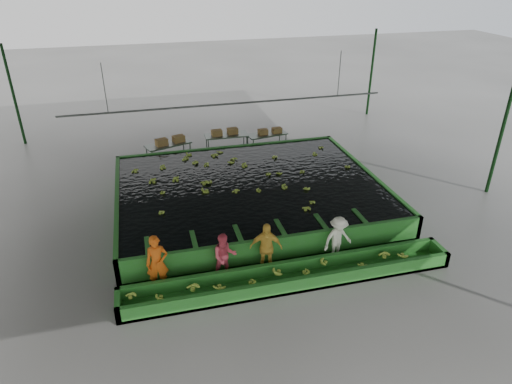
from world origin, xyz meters
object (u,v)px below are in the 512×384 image
object	(u,v)px
worker_b	(225,256)
box_stack_left	(170,143)
packing_table_mid	(227,144)
packing_table_right	(267,142)
worker_a	(157,263)
box_stack_mid	(225,135)
packing_table_left	(169,153)
flotation_tank	(249,193)
worker_c	(266,248)
sorting_trough	(291,277)
worker_d	(338,239)
box_stack_right	(270,134)

from	to	relation	value
worker_b	box_stack_left	world-z (taller)	worker_b
packing_table_mid	worker_b	bearing A→B (deg)	-101.67
packing_table_right	worker_a	bearing A→B (deg)	-122.24
box_stack_left	box_stack_mid	distance (m)	2.70
worker_a	worker_b	xyz separation A→B (m)	(1.95, 0.00, -0.12)
packing_table_mid	packing_table_left	bearing A→B (deg)	-170.49
worker_b	flotation_tank	bearing A→B (deg)	67.64
packing_table_right	box_stack_left	bearing A→B (deg)	-176.86
worker_c	packing_table_right	world-z (taller)	worker_c
box_stack_mid	worker_a	bearing A→B (deg)	-111.87
packing_table_mid	box_stack_mid	distance (m)	0.48
flotation_tank	packing_table_left	distance (m)	5.53
sorting_trough	worker_d	distance (m)	2.03
worker_b	box_stack_mid	world-z (taller)	worker_b
flotation_tank	box_stack_mid	world-z (taller)	box_stack_mid
packing_table_right	worker_c	bearing A→B (deg)	-106.04
worker_a	worker_d	distance (m)	5.56
worker_b	box_stack_left	distance (m)	9.16
worker_c	worker_d	size ratio (longest dim) A/B	1.09
box_stack_mid	box_stack_right	bearing A→B (deg)	-7.03
sorting_trough	worker_d	xyz separation A→B (m)	(1.79, 0.80, 0.52)
box_stack_right	flotation_tank	bearing A→B (deg)	-114.36
packing_table_mid	box_stack_left	xyz separation A→B (m)	(-2.73, -0.48, 0.47)
box_stack_right	box_stack_left	bearing A→B (deg)	-177.27
sorting_trough	worker_b	world-z (taller)	worker_b
box_stack_left	flotation_tank	bearing A→B (deg)	-62.00
sorting_trough	worker_a	bearing A→B (deg)	168.03
box_stack_mid	flotation_tank	bearing A→B (deg)	-90.98
worker_a	box_stack_mid	size ratio (longest dim) A/B	1.36
worker_c	flotation_tank	bearing A→B (deg)	97.47
worker_a	worker_c	size ratio (longest dim) A/B	1.04
box_stack_right	packing_table_right	bearing A→B (deg)	169.60
worker_a	packing_table_left	xyz separation A→B (m)	(1.10, 9.13, -0.40)
box_stack_right	packing_table_mid	bearing A→B (deg)	173.25
sorting_trough	packing_table_left	bearing A→B (deg)	105.09
worker_b	packing_table_mid	world-z (taller)	worker_b
flotation_tank	worker_d	bearing A→B (deg)	-67.43
sorting_trough	packing_table_left	distance (m)	10.29
packing_table_right	box_stack_mid	size ratio (longest dim) A/B	1.53
packing_table_mid	box_stack_right	bearing A→B (deg)	-6.75
box_stack_left	box_stack_right	xyz separation A→B (m)	(4.86, 0.23, -0.05)
worker_a	box_stack_left	size ratio (longest dim) A/B	1.27
flotation_tank	box_stack_left	world-z (taller)	box_stack_left
flotation_tank	sorting_trough	size ratio (longest dim) A/B	1.00
flotation_tank	box_stack_right	bearing A→B (deg)	65.64
flotation_tank	packing_table_right	xyz separation A→B (m)	(2.14, 5.08, -0.00)
flotation_tank	worker_a	bearing A→B (deg)	-131.27
worker_a	packing_table_right	distance (m)	11.10
worker_a	box_stack_mid	distance (m)	10.38
worker_b	packing_table_mid	bearing A→B (deg)	78.96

